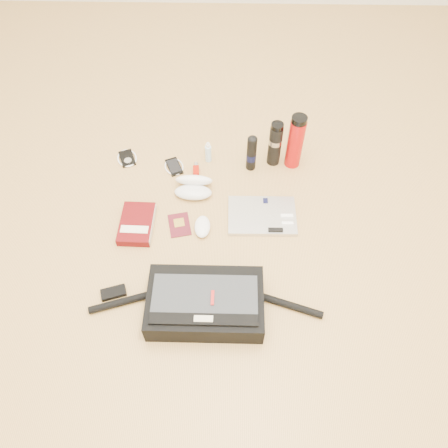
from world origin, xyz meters
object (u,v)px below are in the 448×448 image
object	(u,v)px
laptop	(262,216)
thermos_black	(275,144)
messenger_bag	(205,303)
book	(137,224)
thermos_red	(295,142)

from	to	relation	value
laptop	thermos_black	bearing A→B (deg)	79.12
messenger_bag	book	xyz separation A→B (m)	(-0.32, 0.39, -0.04)
messenger_bag	laptop	world-z (taller)	messenger_bag
messenger_bag	book	size ratio (longest dim) A/B	4.12
thermos_black	thermos_red	xyz separation A→B (m)	(0.09, -0.01, 0.02)
messenger_bag	book	distance (m)	0.50
laptop	thermos_red	size ratio (longest dim) A/B	1.05
book	messenger_bag	bearing A→B (deg)	-49.52
laptop	thermos_red	distance (m)	0.39
laptop	thermos_red	xyz separation A→B (m)	(0.15, 0.33, 0.13)
messenger_bag	laptop	xyz separation A→B (m)	(0.23, 0.45, -0.05)
messenger_bag	thermos_black	xyz separation A→B (m)	(0.30, 0.79, 0.06)
laptop	thermos_red	world-z (taller)	thermos_red
messenger_bag	thermos_red	distance (m)	0.88
laptop	thermos_black	distance (m)	0.37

